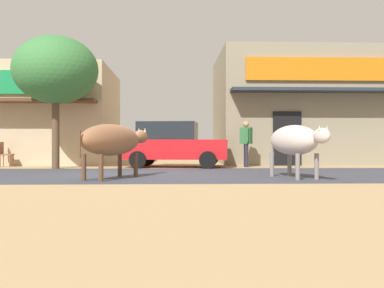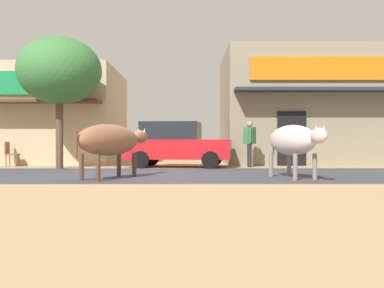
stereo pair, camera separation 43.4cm
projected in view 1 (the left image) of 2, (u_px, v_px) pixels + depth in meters
ground at (126, 175)px, 12.79m from camera, size 80.00×80.00×0.00m
asphalt_road at (126, 175)px, 12.79m from camera, size 72.00×5.97×0.00m
storefront_left_cafe at (19, 117)px, 20.21m from camera, size 8.15×6.70×4.08m
storefront_right_club at (303, 109)px, 20.69m from camera, size 7.64×6.70×4.80m
roadside_tree at (56, 70)px, 15.70m from camera, size 2.89×2.89×4.55m
parked_hatchback_car at (173, 144)px, 16.68m from camera, size 3.95×2.30×1.64m
cow_near_brown at (112, 140)px, 11.36m from camera, size 1.75×2.67×1.35m
cow_far_dark at (295, 141)px, 11.52m from camera, size 1.27×2.49×1.34m
pedestrian_by_shop at (246, 140)px, 16.75m from camera, size 0.48×0.61×1.68m
cafe_chair_by_doorway at (5, 153)px, 16.93m from camera, size 0.45×0.45×0.92m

